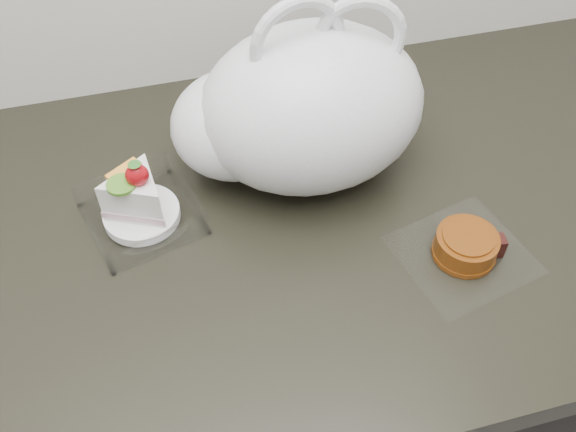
% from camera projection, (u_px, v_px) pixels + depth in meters
% --- Properties ---
extents(counter, '(2.04, 0.64, 0.90)m').
position_uv_depth(counter, '(221.00, 395.00, 1.13)').
color(counter, black).
rests_on(counter, ground).
extents(cake_tray, '(0.16, 0.16, 0.10)m').
position_uv_depth(cake_tray, '(139.00, 205.00, 0.79)').
color(cake_tray, white).
rests_on(cake_tray, counter).
extents(mooncake_wrap, '(0.18, 0.17, 0.04)m').
position_uv_depth(mooncake_wrap, '(466.00, 247.00, 0.76)').
color(mooncake_wrap, white).
rests_on(mooncake_wrap, counter).
extents(plastic_bag, '(0.32, 0.22, 0.26)m').
position_uv_depth(plastic_bag, '(296.00, 110.00, 0.79)').
color(plastic_bag, white).
rests_on(plastic_bag, counter).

